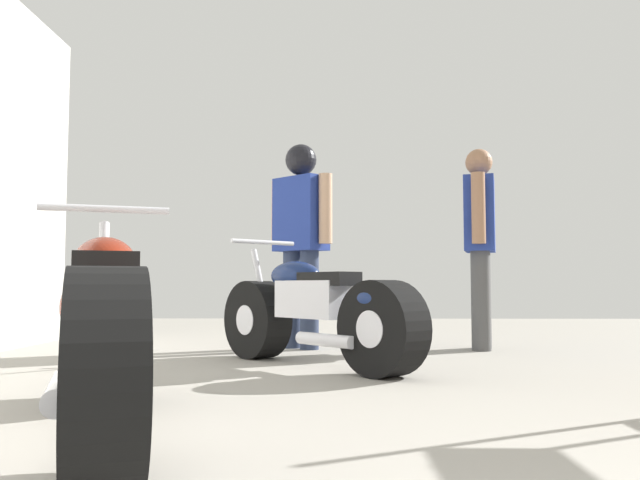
{
  "coord_description": "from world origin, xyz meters",
  "views": [
    {
      "loc": [
        -0.13,
        -0.02,
        0.56
      ],
      "look_at": [
        -0.18,
        3.47,
        0.8
      ],
      "focal_mm": 36.5,
      "sensor_mm": 36.0,
      "label": 1
    }
  ],
  "objects": [
    {
      "name": "ground_plane",
      "position": [
        0.0,
        3.21,
        0.0
      ],
      "size": [
        15.4,
        15.4,
        0.0
      ],
      "primitive_type": "plane",
      "color": "#9E998E"
    },
    {
      "name": "mechanic_with_helmet",
      "position": [
        -0.39,
        5.76,
        1.09
      ],
      "size": [
        0.61,
        0.56,
        1.82
      ],
      "color": "#2D3851",
      "rests_on": "ground_plane"
    },
    {
      "name": "motorcycle_maroon_cruiser",
      "position": [
        -0.98,
        2.41,
        0.39
      ],
      "size": [
        0.93,
        1.96,
        0.94
      ],
      "color": "black",
      "rests_on": "ground_plane"
    },
    {
      "name": "motorcycle_black_naked",
      "position": [
        -0.22,
        4.46,
        0.37
      ],
      "size": [
        1.44,
        1.6,
        0.9
      ],
      "color": "black",
      "rests_on": "ground_plane"
    },
    {
      "name": "mechanic_in_blue",
      "position": [
        1.19,
        5.7,
        1.0
      ],
      "size": [
        0.37,
        0.71,
        1.76
      ],
      "color": "#4C4C4C",
      "rests_on": "ground_plane"
    }
  ]
}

